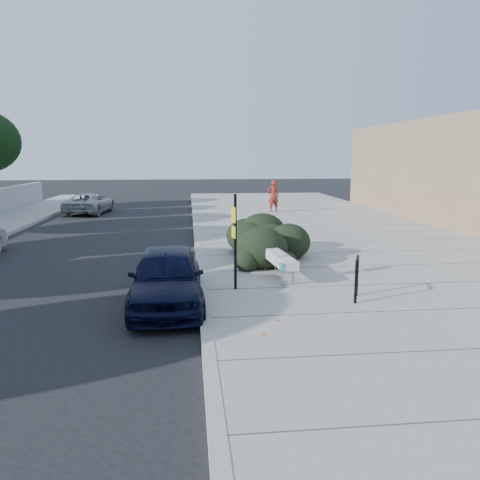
# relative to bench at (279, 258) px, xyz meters

# --- Properties ---
(ground) EXTENTS (120.00, 120.00, 0.00)m
(ground) POSITION_rel_bench_xyz_m (-2.04, -1.00, -0.66)
(ground) COLOR black
(ground) RESTS_ON ground
(sidewalk_near) EXTENTS (11.20, 50.00, 0.15)m
(sidewalk_near) POSITION_rel_bench_xyz_m (3.56, 4.00, -0.59)
(sidewalk_near) COLOR gray
(sidewalk_near) RESTS_ON ground
(curb_near) EXTENTS (0.22, 50.00, 0.17)m
(curb_near) POSITION_rel_bench_xyz_m (-2.04, 4.00, -0.58)
(curb_near) COLOR #9E9E99
(curb_near) RESTS_ON ground
(bench) EXTENTS (0.63, 2.20, 0.65)m
(bench) POSITION_rel_bench_xyz_m (0.00, 0.00, 0.00)
(bench) COLOR gray
(bench) RESTS_ON sidewalk_near
(bike_rack) EXTENTS (0.29, 0.62, 0.96)m
(bike_rack) POSITION_rel_bench_xyz_m (1.36, -2.12, 0.06)
(bike_rack) COLOR black
(bike_rack) RESTS_ON sidewalk_near
(sign_post) EXTENTS (0.11, 0.26, 2.29)m
(sign_post) POSITION_rel_bench_xyz_m (-1.26, -1.00, 0.80)
(sign_post) COLOR black
(sign_post) RESTS_ON sidewalk_near
(hedge) EXTENTS (3.05, 4.39, 1.50)m
(hedge) POSITION_rel_bench_xyz_m (0.16, 2.56, 0.23)
(hedge) COLOR black
(hedge) RESTS_ON sidewalk_near
(sedan_navy) EXTENTS (1.66, 3.96, 1.34)m
(sedan_navy) POSITION_rel_bench_xyz_m (-2.84, -1.67, 0.00)
(sedan_navy) COLOR black
(sedan_navy) RESTS_ON ground
(suv_silver) EXTENTS (2.50, 4.59, 1.22)m
(suv_silver) POSITION_rel_bench_xyz_m (-8.17, 16.43, -0.05)
(suv_silver) COLOR #A6A9AC
(suv_silver) RESTS_ON ground
(pedestrian) EXTENTS (0.72, 0.52, 1.83)m
(pedestrian) POSITION_rel_bench_xyz_m (2.52, 14.78, 0.40)
(pedestrian) COLOR maroon
(pedestrian) RESTS_ON sidewalk_near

